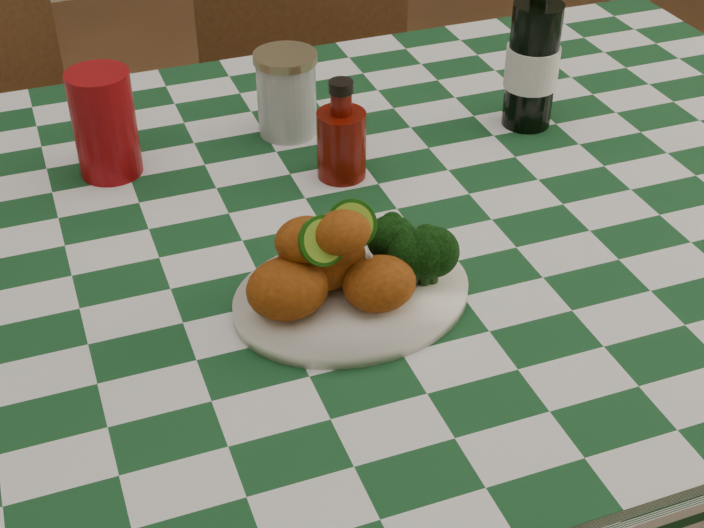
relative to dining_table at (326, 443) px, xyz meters
name	(u,v)px	position (x,y,z in m)	size (l,w,h in m)	color
dining_table	(326,443)	(0.00, 0.00, 0.00)	(1.66, 1.06, 0.79)	#164521
plate	(352,297)	(-0.02, -0.16, 0.40)	(0.27, 0.21, 0.02)	white
fried_chicken_pile	(339,254)	(-0.03, -0.16, 0.47)	(0.17, 0.12, 0.11)	#98450E
broccoli_side	(410,247)	(0.05, -0.15, 0.45)	(0.09, 0.09, 0.07)	black
red_tumbler	(105,124)	(-0.22, 0.22, 0.47)	(0.08, 0.08, 0.15)	maroon
ketchup_bottle	(341,130)	(0.06, 0.10, 0.46)	(0.07, 0.07, 0.14)	#5A0B04
mason_jar	(287,94)	(0.03, 0.24, 0.45)	(0.09, 0.09, 0.12)	#B2BCBA
beer_bottle	(535,43)	(0.37, 0.15, 0.52)	(0.08, 0.08, 0.25)	black
wooden_chair_left	(17,208)	(-0.37, 0.75, 0.05)	(0.40, 0.42, 0.88)	#472814
wooden_chair_right	(322,148)	(0.23, 0.69, 0.09)	(0.44, 0.46, 0.97)	#472814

